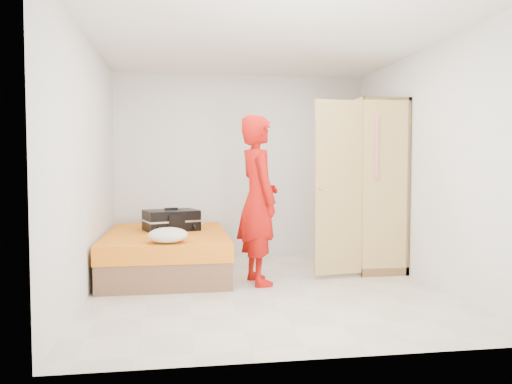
{
  "coord_description": "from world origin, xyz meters",
  "views": [
    {
      "loc": [
        -0.89,
        -5.2,
        1.31
      ],
      "look_at": [
        -0.02,
        0.47,
        1.0
      ],
      "focal_mm": 35.0,
      "sensor_mm": 36.0,
      "label": 1
    }
  ],
  "objects": [
    {
      "name": "room",
      "position": [
        0.0,
        0.0,
        1.3
      ],
      "size": [
        4.0,
        4.02,
        2.6
      ],
      "color": "beige",
      "rests_on": "ground"
    },
    {
      "name": "bed",
      "position": [
        -1.05,
        0.88,
        0.25
      ],
      "size": [
        1.42,
        2.02,
        0.5
      ],
      "color": "brown",
      "rests_on": "ground"
    },
    {
      "name": "wardrobe",
      "position": [
        1.45,
        0.85,
        1.0
      ],
      "size": [
        1.17,
        1.25,
        2.1
      ],
      "color": "#DFB26C",
      "rests_on": "ground"
    },
    {
      "name": "person",
      "position": [
        -0.03,
        0.22,
        0.93
      ],
      "size": [
        0.56,
        0.74,
        1.86
      ],
      "primitive_type": "imported",
      "rotation": [
        0.0,
        0.0,
        1.75
      ],
      "color": "red",
      "rests_on": "ground"
    },
    {
      "name": "suitcase",
      "position": [
        -1.0,
        1.06,
        0.62
      ],
      "size": [
        0.76,
        0.64,
        0.28
      ],
      "rotation": [
        0.0,
        0.0,
        0.31
      ],
      "color": "black",
      "rests_on": "bed"
    },
    {
      "name": "round_cushion",
      "position": [
        -1.01,
        0.05,
        0.58
      ],
      "size": [
        0.42,
        0.42,
        0.16
      ],
      "primitive_type": "ellipsoid",
      "color": "silver",
      "rests_on": "bed"
    },
    {
      "name": "pillow",
      "position": [
        -0.85,
        1.73,
        0.55
      ],
      "size": [
        0.57,
        0.36,
        0.1
      ],
      "primitive_type": "cube",
      "rotation": [
        0.0,
        0.0,
        0.16
      ],
      "color": "silver",
      "rests_on": "bed"
    }
  ]
}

